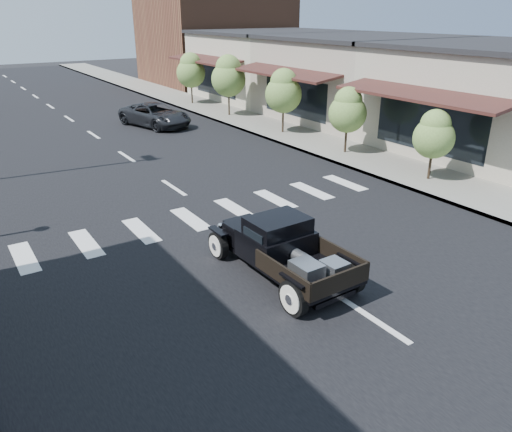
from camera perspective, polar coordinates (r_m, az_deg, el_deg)
ground at (r=12.82m, az=3.68°, el=-5.47°), size 120.00×120.00×0.00m
road at (r=25.70m, az=-16.82°, el=8.00°), size 14.00×80.00×0.02m
road_markings at (r=21.10m, az=-12.75°, el=5.36°), size 12.00×60.00×0.06m
sidewalk_right at (r=29.13m, az=-0.47°, el=10.69°), size 3.00×80.00×0.15m
storefront_near at (r=25.72m, az=26.44°, el=11.78°), size 10.00×9.00×4.50m
storefront_mid at (r=31.26m, az=12.05°, el=15.07°), size 10.00×9.00×4.50m
storefront_far at (r=38.14m, az=2.19°, el=16.76°), size 10.00×9.00×4.50m
far_building_right at (r=46.80m, az=-4.73°, el=19.28°), size 11.00×10.00×7.00m
small_tree_a at (r=19.53m, az=19.53°, el=7.53°), size 1.50×1.50×2.50m
small_tree_b at (r=22.49m, az=10.36°, el=10.60°), size 1.65×1.65×2.75m
small_tree_c at (r=26.05m, az=3.13°, el=12.89°), size 1.86×1.86×3.09m
small_tree_d at (r=30.61m, az=-3.15°, el=14.58°), size 2.03×2.03×3.38m
small_tree_e at (r=35.03m, az=-7.42°, el=15.27°), size 1.91×1.91×3.19m
hotrod_pickup at (r=11.94m, az=3.01°, el=-3.65°), size 2.12×4.36×1.50m
second_car at (r=28.74m, az=-11.45°, el=11.22°), size 3.23×4.91×1.25m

